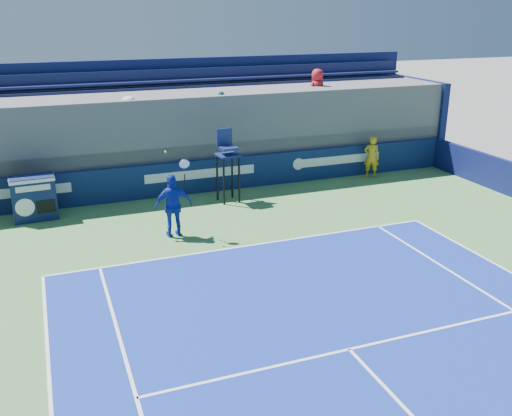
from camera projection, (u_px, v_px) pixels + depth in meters
name	position (u px, v px, depth m)	size (l,w,h in m)	color
ball_person	(372.00, 157.00, 22.02)	(0.59, 0.39, 1.63)	gold
back_hoarding	(200.00, 176.00, 20.30)	(20.40, 0.21, 1.20)	#0C1B47
match_clock	(34.00, 197.00, 17.65)	(1.36, 0.80, 1.40)	#0D1945
umpire_chair	(227.00, 158.00, 19.08)	(0.77, 0.77, 2.48)	black
tennis_player	(173.00, 206.00, 16.26)	(1.10, 0.48, 2.57)	#142BA3
stadium_seating	(185.00, 131.00, 21.69)	(21.00, 4.05, 4.40)	#58585D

